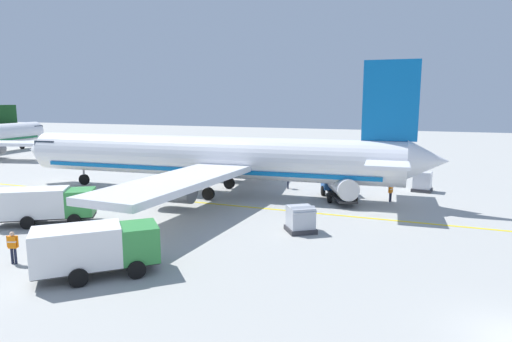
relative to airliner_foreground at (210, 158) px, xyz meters
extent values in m
cylinder|color=white|center=(-0.04, 0.57, 0.11)|extent=(6.05, 36.17, 3.80)
cone|color=white|center=(-1.24, 19.73, 0.11)|extent=(3.75, 2.62, 3.61)
cone|color=white|center=(1.19, -18.99, 0.51)|extent=(3.42, 3.40, 3.23)
cube|color=#192333|center=(-1.10, 17.53, 0.96)|extent=(3.37, 2.60, 0.60)
cube|color=white|center=(-9.03, -2.00, -0.56)|extent=(16.19, 5.47, 0.50)
cylinder|color=slate|center=(-6.41, -0.03, -1.76)|extent=(2.40, 3.33, 2.20)
cube|color=white|center=(9.21, -0.85, -0.56)|extent=(16.58, 7.40, 0.50)
cylinder|color=slate|center=(6.36, 0.77, -1.76)|extent=(2.40, 3.33, 2.20)
cube|color=#0C66B2|center=(1.00, -15.90, 5.26)|extent=(0.64, 4.41, 6.50)
cube|color=white|center=(1.00, -15.90, 0.51)|extent=(10.58, 3.85, 0.24)
cube|color=#0C66B2|center=(-0.04, 0.57, -0.94)|extent=(5.64, 32.56, 0.36)
cylinder|color=black|center=(-0.89, 14.22, -2.84)|extent=(0.42, 1.12, 1.10)
cylinder|color=gray|center=(-0.89, 14.22, -2.04)|extent=(0.20, 0.20, 0.50)
cylinder|color=black|center=(-2.54, -1.09, -2.84)|extent=(0.42, 1.12, 1.10)
cylinder|color=gray|center=(-2.54, -1.09, -2.04)|extent=(0.20, 0.20, 0.50)
cylinder|color=black|center=(2.65, -0.77, -2.84)|extent=(0.42, 1.12, 1.10)
cylinder|color=gray|center=(2.65, -0.77, -2.04)|extent=(0.20, 0.20, 0.50)
cone|color=white|center=(27.34, 50.59, -0.26)|extent=(2.59, 3.50, 3.22)
cube|color=#192333|center=(25.40, 50.30, 0.50)|extent=(2.54, 3.17, 0.54)
cylinder|color=black|center=(22.46, 49.87, -2.90)|extent=(1.02, 0.45, 0.98)
cylinder|color=gray|center=(22.46, 49.87, -2.18)|extent=(0.18, 0.18, 0.45)
cube|color=#338C3F|center=(-12.18, 4.15, -1.89)|extent=(2.82, 2.70, 1.80)
cube|color=#192333|center=(-11.73, 3.43, -1.53)|extent=(1.61, 1.05, 0.94)
cube|color=white|center=(-13.94, 6.94, -1.81)|extent=(4.42, 5.23, 1.96)
cube|color=#262628|center=(-13.46, 6.18, -2.87)|extent=(4.82, 6.40, 0.16)
cylinder|color=black|center=(-11.41, 4.99, -2.94)|extent=(0.72, 0.91, 0.90)
cylinder|color=black|center=(-13.27, 3.81, -2.94)|extent=(0.72, 0.91, 0.90)
cylinder|color=black|center=(-13.01, 7.52, -2.94)|extent=(0.72, 0.91, 0.90)
cylinder|color=black|center=(-14.87, 6.35, -2.94)|extent=(0.72, 0.91, 0.90)
cube|color=#338C3F|center=(-18.17, -5.17, -1.89)|extent=(2.84, 2.81, 1.80)
cube|color=#192333|center=(-17.60, -5.79, -1.53)|extent=(1.42, 1.31, 0.94)
cube|color=white|center=(-20.16, -3.00, -1.81)|extent=(4.38, 4.49, 1.96)
cube|color=#262628|center=(-19.55, -3.66, -2.87)|extent=(5.11, 5.37, 0.16)
cylinder|color=black|center=(-17.57, -4.20, -2.94)|extent=(0.81, 0.85, 0.90)
cylinder|color=black|center=(-19.19, -5.69, -2.94)|extent=(0.81, 0.85, 0.90)
cylinder|color=black|center=(-19.35, -2.26, -2.94)|extent=(0.81, 0.85, 0.90)
cylinder|color=black|center=(-20.97, -3.74, -2.94)|extent=(0.81, 0.85, 0.90)
cube|color=#2659A5|center=(3.57, -11.08, -1.89)|extent=(2.51, 2.73, 1.80)
cube|color=#192333|center=(4.35, -10.75, -1.53)|extent=(0.79, 1.73, 0.94)
cylinder|color=silver|center=(0.60, -12.33, -1.89)|extent=(4.77, 3.38, 1.80)
cube|color=#262628|center=(1.43, -11.98, -2.87)|extent=(6.54, 3.93, 0.16)
cylinder|color=black|center=(2.87, -10.18, -2.94)|extent=(0.94, 0.61, 0.90)
cylinder|color=black|center=(3.72, -12.21, -2.94)|extent=(0.94, 0.61, 0.90)
cylinder|color=black|center=(0.17, -11.32, -2.94)|extent=(0.94, 0.61, 0.90)
cylinder|color=black|center=(1.03, -13.35, -2.94)|extent=(0.94, 0.61, 0.90)
cube|color=#333338|center=(8.16, -18.74, -3.24)|extent=(2.01, 2.01, 0.30)
cube|color=silver|center=(8.16, -18.74, -2.28)|extent=(1.79, 1.79, 1.63)
cube|color=silver|center=(8.24, -18.19, -1.61)|extent=(1.68, 0.86, 0.57)
cube|color=#333338|center=(-8.82, -11.17, -3.24)|extent=(2.49, 2.49, 0.30)
cube|color=#B2B7C1|center=(-8.82, -11.17, -2.39)|extent=(2.21, 2.21, 1.41)
cube|color=#B2B7C1|center=(-9.27, -11.49, -1.83)|extent=(1.44, 1.69, 0.57)
cylinder|color=#191E33|center=(4.67, -6.25, -2.97)|extent=(0.14, 0.14, 0.84)
cylinder|color=#191E33|center=(4.84, -6.22, -2.97)|extent=(0.14, 0.14, 0.84)
cube|color=orange|center=(4.76, -6.23, -2.23)|extent=(0.48, 0.31, 0.63)
cube|color=silver|center=(4.76, -6.23, -2.20)|extent=(0.49, 0.32, 0.06)
sphere|color=tan|center=(4.76, -6.23, -1.80)|extent=(0.23, 0.23, 0.23)
cylinder|color=orange|center=(4.49, -6.29, -2.20)|extent=(0.09, 0.09, 0.60)
cylinder|color=orange|center=(5.02, -6.18, -2.20)|extent=(0.09, 0.09, 0.60)
cylinder|color=#191E33|center=(-19.88, 1.54, -2.95)|extent=(0.14, 0.14, 0.88)
cylinder|color=#191E33|center=(-19.94, 1.71, -2.95)|extent=(0.14, 0.14, 0.88)
cube|color=orange|center=(-19.91, 1.62, -2.18)|extent=(0.36, 0.49, 0.66)
cube|color=silver|center=(-19.91, 1.62, -2.14)|extent=(0.37, 0.50, 0.06)
sphere|color=tan|center=(-19.91, 1.62, -1.73)|extent=(0.24, 0.24, 0.24)
cylinder|color=orange|center=(-19.81, 1.37, -2.14)|extent=(0.09, 0.09, 0.63)
cylinder|color=orange|center=(-20.00, 1.87, -2.14)|extent=(0.09, 0.09, 0.63)
cylinder|color=#191E33|center=(2.53, -16.21, -2.99)|extent=(0.14, 0.14, 0.80)
cylinder|color=#191E33|center=(2.36, -16.14, -2.99)|extent=(0.14, 0.14, 0.80)
cube|color=orange|center=(2.45, -16.18, -2.29)|extent=(0.49, 0.37, 0.60)
cube|color=silver|center=(2.45, -16.18, -2.26)|extent=(0.50, 0.39, 0.06)
sphere|color=tan|center=(2.45, -16.18, -1.88)|extent=(0.22, 0.22, 0.22)
cylinder|color=orange|center=(2.70, -16.28, -2.26)|extent=(0.09, 0.09, 0.57)
cylinder|color=orange|center=(2.20, -16.07, -2.26)|extent=(0.09, 0.09, 0.57)
cube|color=yellow|center=(-3.74, -4.43, -3.39)|extent=(0.30, 60.00, 0.01)
camera|label=1|loc=(-35.87, -18.32, 5.19)|focal=30.30mm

